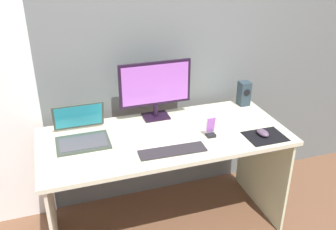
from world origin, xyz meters
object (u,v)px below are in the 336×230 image
Objects in this scene: monitor at (155,87)px; mouse at (263,133)px; speaker_right at (244,93)px; laptop at (82,134)px; phone_in_dock at (211,129)px; keyboard_external at (172,151)px.

mouse is (0.58, -0.47, -0.21)m from monitor.
speaker_right is 0.56× the size of laptop.
monitor is 0.70m from speaker_right.
monitor is at bearing 17.24° from laptop.
mouse is at bearing -17.46° from phone_in_dock.
speaker_right is 1.31× the size of phone_in_dock.
speaker_right is at bearing 7.74° from laptop.
phone_in_dock is at bearing 156.89° from mouse.
keyboard_external is at bearing -146.84° from speaker_right.
keyboard_external is at bearing -94.44° from monitor.
keyboard_external is at bearing -31.94° from laptop.
phone_in_dock is at bearing -55.27° from monitor.
laptop is at bearing -172.26° from speaker_right.
monitor reaches higher than mouse.
mouse is (1.11, -0.30, -0.02)m from laptop.
speaker_right is 1.23m from laptop.
mouse reaches higher than keyboard_external.
laptop is 2.32× the size of phone_in_dock.
speaker_right is (0.69, 0.00, -0.14)m from monitor.
keyboard_external is (-0.73, -0.47, -0.09)m from speaker_right.
phone_in_dock reaches higher than keyboard_external.
laptop is (-0.53, -0.16, -0.18)m from monitor.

